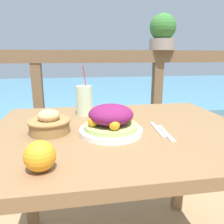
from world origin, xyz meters
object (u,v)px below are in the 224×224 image
object	(u,v)px
bread_basket	(49,123)
potted_plant	(163,32)
drink_glass	(84,100)
salad_plate	(111,121)

from	to	relation	value
bread_basket	potted_plant	world-z (taller)	potted_plant
drink_glass	bread_basket	distance (m)	0.30
potted_plant	bread_basket	bearing A→B (deg)	-133.80
drink_glass	bread_basket	xyz separation A→B (m)	(-0.15, -0.25, -0.04)
drink_glass	salad_plate	bearing A→B (deg)	-73.41
salad_plate	bread_basket	xyz separation A→B (m)	(-0.24, 0.04, -0.01)
salad_plate	drink_glass	size ratio (longest dim) A/B	0.98
salad_plate	drink_glass	bearing A→B (deg)	106.59
salad_plate	drink_glass	distance (m)	0.31
salad_plate	drink_glass	world-z (taller)	drink_glass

